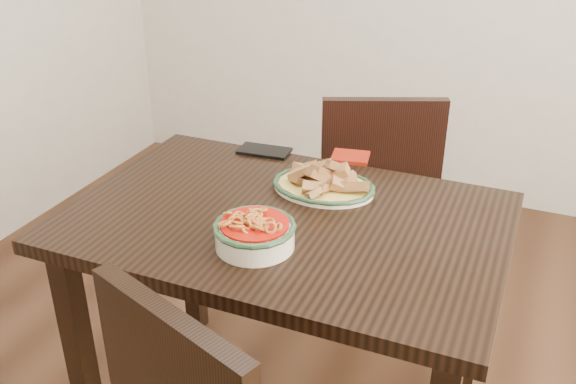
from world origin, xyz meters
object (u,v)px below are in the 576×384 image
at_px(noodle_bowl, 255,231).
at_px(chair_far, 375,189).
at_px(smartphone, 264,151).
at_px(fish_plate, 324,176).
at_px(dining_table, 285,248).

bearing_deg(noodle_bowl, chair_far, 86.10).
bearing_deg(smartphone, fish_plate, -38.20).
height_order(chair_far, smartphone, chair_far).
height_order(chair_far, noodle_bowl, chair_far).
xyz_separation_m(noodle_bowl, smartphone, (-0.22, 0.53, -0.04)).
distance_m(chair_far, noodle_bowl, 0.95).
relative_size(chair_far, noodle_bowl, 4.39).
xyz_separation_m(chair_far, fish_plate, (-0.01, -0.55, 0.30)).
bearing_deg(chair_far, smartphone, 30.15).
relative_size(dining_table, chair_far, 1.29).
distance_m(chair_far, fish_plate, 0.62).
relative_size(fish_plate, smartphone, 1.76).
xyz_separation_m(dining_table, fish_plate, (0.04, 0.18, 0.15)).
distance_m(fish_plate, smartphone, 0.33).
height_order(dining_table, chair_far, chair_far).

